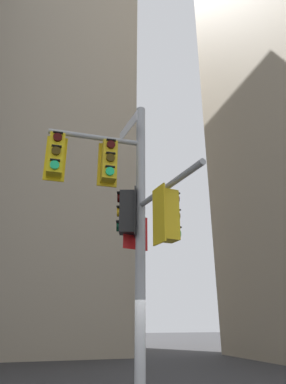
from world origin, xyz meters
TOP-DOWN VIEW (x-y plane):
  - building_mid_block at (-2.14, 20.51)m, footprint 12.14×12.14m
  - signal_pole_assembly at (-0.43, -0.19)m, footprint 2.69×3.03m

SIDE VIEW (x-z plane):
  - signal_pole_assembly at x=-0.43m, z-range 0.75..8.03m
  - building_mid_block at x=-2.14m, z-range 0.00..33.56m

